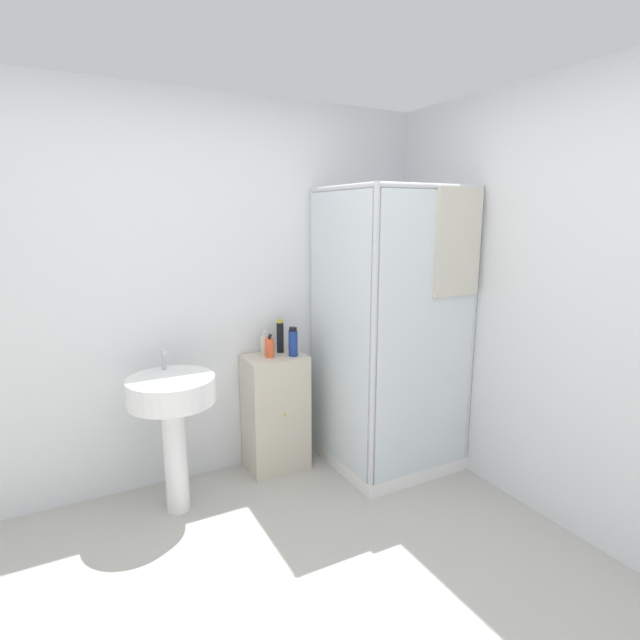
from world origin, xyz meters
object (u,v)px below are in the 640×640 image
(soap_dispenser, at_px, (270,348))
(lotion_bottle_white, at_px, (265,345))
(sink, at_px, (172,407))
(shampoo_bottle_tall_black, at_px, (280,336))
(shampoo_bottle_blue, at_px, (293,342))

(soap_dispenser, xyz_separation_m, lotion_bottle_white, (-0.01, 0.08, 0.00))
(soap_dispenser, bearing_deg, lotion_bottle_white, 93.96)
(sink, bearing_deg, shampoo_bottle_tall_black, 18.65)
(shampoo_bottle_tall_black, distance_m, shampoo_bottle_blue, 0.13)
(sink, xyz_separation_m, soap_dispenser, (0.69, 0.19, 0.23))
(sink, height_order, shampoo_bottle_blue, shampoo_bottle_blue)
(shampoo_bottle_tall_black, xyz_separation_m, shampoo_bottle_blue, (0.04, -0.12, -0.02))
(soap_dispenser, height_order, shampoo_bottle_tall_black, shampoo_bottle_tall_black)
(sink, bearing_deg, shampoo_bottle_blue, 9.92)
(soap_dispenser, height_order, shampoo_bottle_blue, shampoo_bottle_blue)
(sink, distance_m, soap_dispenser, 0.75)
(shampoo_bottle_tall_black, height_order, lotion_bottle_white, shampoo_bottle_tall_black)
(shampoo_bottle_tall_black, bearing_deg, soap_dispenser, -144.18)
(soap_dispenser, xyz_separation_m, shampoo_bottle_tall_black, (0.11, 0.08, 0.05))
(sink, relative_size, shampoo_bottle_blue, 4.89)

